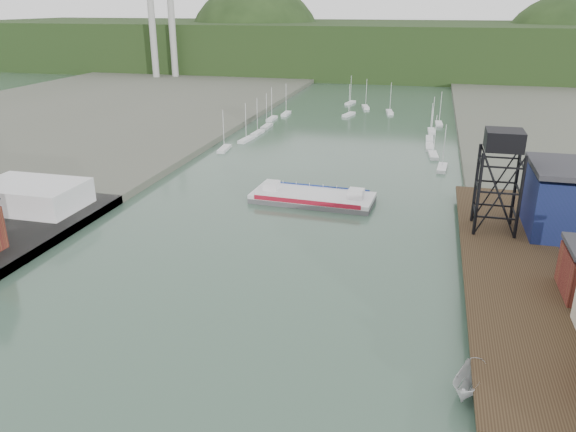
% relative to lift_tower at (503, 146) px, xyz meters
% --- Properties ---
extents(east_pier, '(14.00, 70.00, 2.45)m').
position_rel_lift_tower_xyz_m(east_pier, '(2.00, -13.00, -13.75)').
color(east_pier, black).
rests_on(east_pier, ground).
extents(white_shed, '(18.00, 12.00, 4.50)m').
position_rel_lift_tower_xyz_m(white_shed, '(-79.00, -8.00, -11.80)').
color(white_shed, silver).
rests_on(white_shed, west_quay).
extents(lift_tower, '(6.50, 6.50, 16.00)m').
position_rel_lift_tower_xyz_m(lift_tower, '(0.00, 0.00, 0.00)').
color(lift_tower, black).
rests_on(lift_tower, east_pier).
extents(marina_sailboats, '(57.71, 92.65, 0.90)m').
position_rel_lift_tower_xyz_m(marina_sailboats, '(-34.92, 80.46, -15.30)').
color(marina_sailboats, silver).
rests_on(marina_sailboats, ground).
extents(smokestacks, '(11.20, 8.20, 60.00)m').
position_rel_lift_tower_xyz_m(smokestacks, '(-141.00, 174.50, 14.35)').
color(smokestacks, '#A2A29D').
rests_on(smokestacks, ground).
extents(distant_hills, '(500.00, 120.00, 80.00)m').
position_rel_lift_tower_xyz_m(distant_hills, '(-38.98, 243.35, -5.27)').
color(distant_hills, black).
rests_on(distant_hills, ground).
extents(chain_ferry, '(23.75, 10.67, 3.35)m').
position_rel_lift_tower_xyz_m(chain_ferry, '(-31.78, 11.72, -14.69)').
color(chain_ferry, '#4E4E51').
rests_on(chain_ferry, ground).
extents(motorboat, '(4.46, 7.00, 2.53)m').
position_rel_lift_tower_xyz_m(motorboat, '(-5.15, -40.22, -14.38)').
color(motorboat, silver).
rests_on(motorboat, ground).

